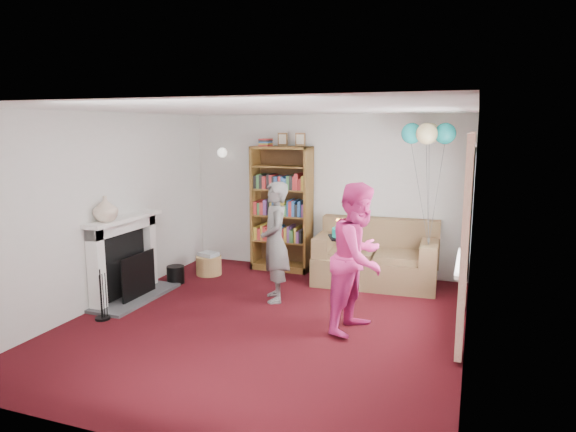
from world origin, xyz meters
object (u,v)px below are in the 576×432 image
at_px(bookcase, 282,210).
at_px(sofa, 376,260).
at_px(birthday_cake, 344,233).
at_px(person_striped, 275,242).
at_px(person_magenta, 359,258).

distance_m(bookcase, sofa, 1.73).
bearing_deg(sofa, bookcase, 168.97).
bearing_deg(birthday_cake, person_striped, 157.93).
distance_m(bookcase, person_striped, 1.57).
height_order(sofa, person_striped, person_striped).
bearing_deg(person_magenta, bookcase, 53.79).
relative_size(bookcase, person_magenta, 1.30).
height_order(bookcase, person_striped, bookcase).
bearing_deg(person_striped, birthday_cake, 40.32).
bearing_deg(birthday_cake, sofa, 86.85).
distance_m(bookcase, birthday_cake, 2.43).
relative_size(bookcase, sofa, 1.25).
bearing_deg(bookcase, birthday_cake, -51.93).
bearing_deg(person_striped, person_magenta, 36.04).
distance_m(person_magenta, birthday_cake, 0.39).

